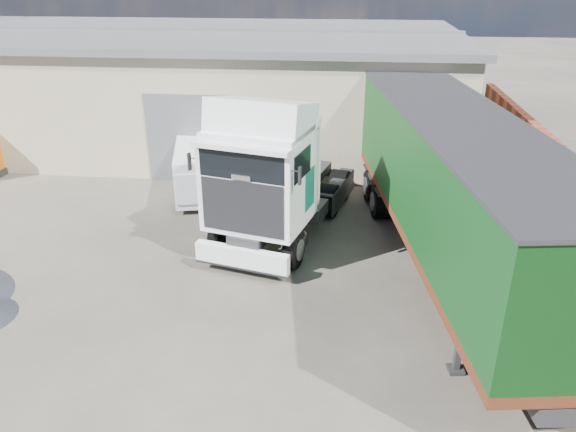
{
  "coord_description": "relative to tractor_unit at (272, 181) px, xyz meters",
  "views": [
    {
      "loc": [
        3.87,
        -11.43,
        8.4
      ],
      "look_at": [
        2.45,
        3.0,
        1.76
      ],
      "focal_mm": 35.0,
      "sensor_mm": 36.0,
      "label": 1
    }
  ],
  "objects": [
    {
      "name": "warehouse",
      "position": [
        -7.78,
        11.19,
        0.57
      ],
      "size": [
        30.6,
        12.6,
        5.42
      ],
      "color": "#C0B593",
      "rests_on": "ground"
    },
    {
      "name": "box_trailer",
      "position": [
        5.26,
        -1.34,
        0.71
      ],
      "size": [
        4.8,
        14.13,
        4.61
      ],
      "rotation": [
        0.0,
        0.0,
        0.14
      ],
      "color": "#2D2D30",
      "rests_on": "ground"
    },
    {
      "name": "brick_boundary_wall",
      "position": [
        9.72,
        1.19,
        -0.85
      ],
      "size": [
        0.35,
        26.0,
        2.5
      ],
      "primitive_type": "cube",
      "color": "brown",
      "rests_on": "ground"
    },
    {
      "name": "ground",
      "position": [
        -1.78,
        -4.81,
        -2.1
      ],
      "size": [
        120.0,
        120.0,
        0.0
      ],
      "primitive_type": "plane",
      "color": "#27251F",
      "rests_on": "ground"
    },
    {
      "name": "tractor_unit",
      "position": [
        0.0,
        0.0,
        0.0
      ],
      "size": [
        4.57,
        7.81,
        4.99
      ],
      "rotation": [
        0.0,
        0.0,
        -0.25
      ],
      "color": "black",
      "rests_on": "ground"
    },
    {
      "name": "panel_van",
      "position": [
        -3.24,
        3.89,
        -1.1
      ],
      "size": [
        2.95,
        5.05,
        1.94
      ],
      "rotation": [
        0.0,
        0.0,
        0.23
      ],
      "color": "black",
      "rests_on": "ground"
    }
  ]
}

